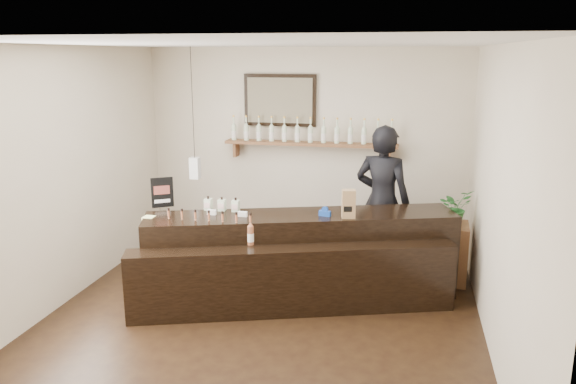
# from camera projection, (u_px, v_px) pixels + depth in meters

# --- Properties ---
(ground) EXTENTS (5.00, 5.00, 0.00)m
(ground) POSITION_uv_depth(u_px,v_px,m) (261.00, 320.00, 5.87)
(ground) COLOR black
(ground) RESTS_ON ground
(room_shell) EXTENTS (5.00, 5.00, 5.00)m
(room_shell) POSITION_uv_depth(u_px,v_px,m) (259.00, 160.00, 5.47)
(room_shell) COLOR beige
(room_shell) RESTS_ON ground
(back_wall_decor) EXTENTS (2.66, 0.96, 1.69)m
(back_wall_decor) POSITION_uv_depth(u_px,v_px,m) (293.00, 125.00, 7.74)
(back_wall_decor) COLOR brown
(back_wall_decor) RESTS_ON ground
(counter) EXTENTS (3.49, 1.97, 1.13)m
(counter) POSITION_uv_depth(u_px,v_px,m) (298.00, 261.00, 6.25)
(counter) COLOR black
(counter) RESTS_ON ground
(promo_sign) EXTENTS (0.23, 0.15, 0.35)m
(promo_sign) POSITION_uv_depth(u_px,v_px,m) (162.00, 192.00, 6.49)
(promo_sign) COLOR black
(promo_sign) RESTS_ON counter
(paper_bag) EXTENTS (0.16, 0.13, 0.31)m
(paper_bag) POSITION_uv_depth(u_px,v_px,m) (349.00, 204.00, 6.07)
(paper_bag) COLOR #886141
(paper_bag) RESTS_ON counter
(tape_dispenser) EXTENTS (0.14, 0.08, 0.11)m
(tape_dispenser) POSITION_uv_depth(u_px,v_px,m) (325.00, 212.00, 6.17)
(tape_dispenser) COLOR #16409E
(tape_dispenser) RESTS_ON counter
(side_cabinet) EXTENTS (0.39, 0.51, 0.72)m
(side_cabinet) POSITION_uv_depth(u_px,v_px,m) (451.00, 253.00, 6.80)
(side_cabinet) COLOR brown
(side_cabinet) RESTS_ON ground
(potted_plant) EXTENTS (0.51, 0.50, 0.43)m
(potted_plant) POSITION_uv_depth(u_px,v_px,m) (455.00, 207.00, 6.66)
(potted_plant) COLOR #2D702F
(potted_plant) RESTS_ON side_cabinet
(shopkeeper) EXTENTS (0.89, 0.71, 2.13)m
(shopkeeper) POSITION_uv_depth(u_px,v_px,m) (383.00, 192.00, 6.86)
(shopkeeper) COLOR black
(shopkeeper) RESTS_ON ground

